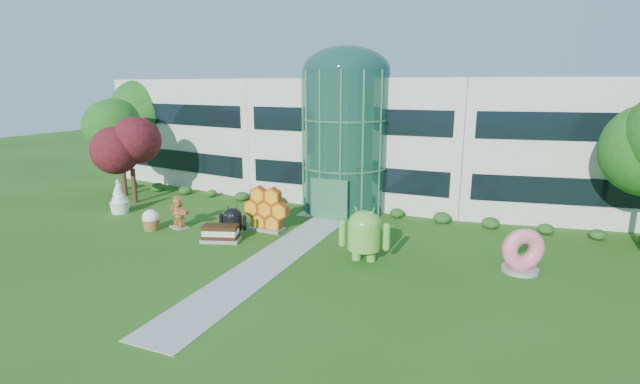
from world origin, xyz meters
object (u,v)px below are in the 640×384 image
at_px(android_black, 233,220).
at_px(gingerbread, 178,212).
at_px(donut, 522,250).
at_px(android_green, 364,231).

height_order(android_black, gingerbread, gingerbread).
bearing_deg(android_black, gingerbread, 168.80).
bearing_deg(donut, android_black, 152.61).
xyz_separation_m(android_black, donut, (15.85, 0.82, 0.10)).
relative_size(android_green, donut, 1.40).
bearing_deg(gingerbread, android_black, 21.93).
height_order(donut, gingerbread, donut).
distance_m(android_black, gingerbread, 4.07).
distance_m(android_black, donut, 15.87).
bearing_deg(android_green, gingerbread, 168.40).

